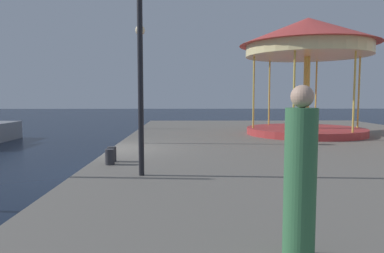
% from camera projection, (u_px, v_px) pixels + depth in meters
% --- Properties ---
extents(ground_plane, '(120.00, 120.00, 0.00)m').
position_uv_depth(ground_plane, '(111.00, 172.00, 11.97)').
color(ground_plane, black).
extents(quay_dock, '(14.57, 27.05, 0.80)m').
position_uv_depth(quay_dock, '(326.00, 160.00, 12.06)').
color(quay_dock, slate).
rests_on(quay_dock, ground).
extents(carousel, '(6.11, 6.11, 5.24)m').
position_uv_depth(carousel, '(308.00, 48.00, 15.96)').
color(carousel, '#B23333').
rests_on(carousel, quay_dock).
extents(lamp_post_mid_promenade, '(0.36, 0.36, 4.19)m').
position_uv_depth(lamp_post_mid_promenade, '(140.00, 44.00, 7.64)').
color(lamp_post_mid_promenade, black).
rests_on(lamp_post_mid_promenade, quay_dock).
extents(lamp_post_far_end, '(0.36, 0.36, 4.32)m').
position_uv_depth(lamp_post_far_end, '(141.00, 63.00, 13.01)').
color(lamp_post_far_end, black).
rests_on(lamp_post_far_end, quay_dock).
extents(bollard_center, '(0.24, 0.24, 0.40)m').
position_uv_depth(bollard_center, '(110.00, 157.00, 9.10)').
color(bollard_center, '#2D2D33').
rests_on(bollard_center, quay_dock).
extents(bollard_south, '(0.24, 0.24, 0.40)m').
position_uv_depth(bollard_south, '(112.00, 154.00, 9.52)').
color(bollard_south, '#2D2D33').
rests_on(bollard_south, quay_dock).
extents(person_by_the_water, '(0.34, 0.34, 1.87)m').
position_uv_depth(person_by_the_water, '(300.00, 179.00, 3.76)').
color(person_by_the_water, '#387247').
rests_on(person_by_the_water, quay_dock).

